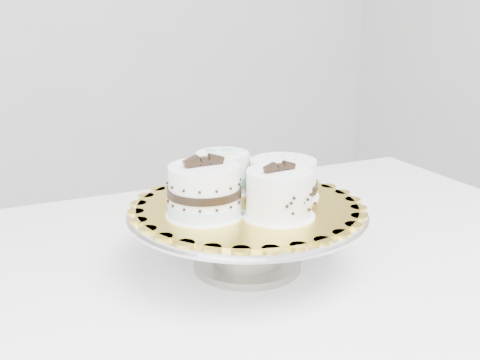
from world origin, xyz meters
TOP-DOWN VIEW (x-y plane):
  - table at (-0.07, 0.23)m, footprint 1.39×1.05m
  - cake_stand at (-0.12, 0.19)m, footprint 0.38×0.38m
  - cake_board at (-0.12, 0.19)m, footprint 0.38×0.38m
  - cake_swirl at (-0.11, 0.12)m, footprint 0.11×0.11m
  - cake_banded at (-0.19, 0.19)m, footprint 0.12×0.12m
  - cake_dots at (-0.11, 0.27)m, footprint 0.11×0.11m
  - cake_ribbon at (-0.04, 0.19)m, footprint 0.14×0.14m

SIDE VIEW (x-z plane):
  - table at x=-0.07m, z-range 0.30..1.05m
  - cake_stand at x=-0.12m, z-range 0.77..0.87m
  - cake_board at x=-0.12m, z-range 0.85..0.86m
  - cake_ribbon at x=-0.04m, z-range 0.85..0.92m
  - cake_dots at x=-0.11m, z-range 0.86..0.92m
  - cake_swirl at x=-0.11m, z-range 0.85..0.93m
  - cake_banded at x=-0.19m, z-range 0.84..0.94m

